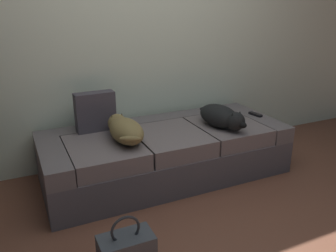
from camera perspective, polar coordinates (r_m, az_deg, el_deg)
The scene contains 7 objects.
ground_plane at distance 2.44m, azimuth 11.33°, elevation -19.02°, with size 10.00×10.00×0.00m, color brown.
back_wall at distance 3.39m, azimuth -4.57°, elevation 17.88°, with size 6.40×0.10×2.80m, color silver.
couch at distance 3.15m, azimuth -0.39°, elevation -4.39°, with size 2.15×0.89×0.44m.
dog_tan at distance 2.81m, azimuth -7.14°, elevation -0.59°, with size 0.27×0.57×0.19m.
dog_dark at distance 3.13m, azimuth 8.82°, elevation 1.52°, with size 0.32×0.57×0.20m.
tv_remote at distance 3.55m, azimuth 14.15°, elevation 1.88°, with size 0.04×0.15×0.02m, color black.
throw_pillow at distance 3.06m, azimuth -11.86°, elevation 2.33°, with size 0.34×0.12×0.34m, color #403C45.
Camera 1 is at (-1.19, -1.49, 1.52)m, focal length 37.11 mm.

